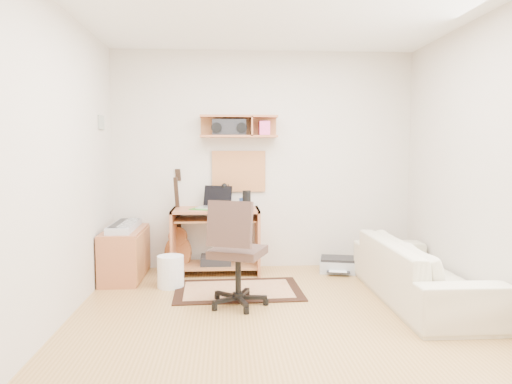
{
  "coord_description": "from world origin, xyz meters",
  "views": [
    {
      "loc": [
        -0.45,
        -3.82,
        1.43
      ],
      "look_at": [
        -0.15,
        1.05,
        1.0
      ],
      "focal_mm": 33.88,
      "sensor_mm": 36.0,
      "label": 1
    }
  ],
  "objects": [
    {
      "name": "floor",
      "position": [
        0.0,
        0.0,
        -0.01
      ],
      "size": [
        3.6,
        4.0,
        0.01
      ],
      "primitive_type": "cube",
      "color": "tan",
      "rests_on": "ground"
    },
    {
      "name": "back_wall",
      "position": [
        0.0,
        2.0,
        1.3
      ],
      "size": [
        3.6,
        0.01,
        2.6
      ],
      "primitive_type": "cube",
      "color": "beige",
      "rests_on": "ground"
    },
    {
      "name": "left_wall",
      "position": [
        -1.8,
        0.0,
        1.3
      ],
      "size": [
        0.01,
        4.0,
        2.6
      ],
      "primitive_type": "cube",
      "color": "beige",
      "rests_on": "ground"
    },
    {
      "name": "right_wall",
      "position": [
        1.8,
        0.0,
        1.3
      ],
      "size": [
        0.01,
        4.0,
        2.6
      ],
      "primitive_type": "cube",
      "color": "beige",
      "rests_on": "ground"
    },
    {
      "name": "wall_shelf",
      "position": [
        -0.3,
        1.88,
        1.7
      ],
      "size": [
        0.9,
        0.25,
        0.26
      ],
      "primitive_type": "cube",
      "color": "#AC623C",
      "rests_on": "back_wall"
    },
    {
      "name": "cork_board",
      "position": [
        -0.3,
        1.98,
        1.17
      ],
      "size": [
        0.64,
        0.03,
        0.49
      ],
      "primitive_type": "cube",
      "color": "#A27651",
      "rests_on": "back_wall"
    },
    {
      "name": "wall_photo",
      "position": [
        -1.79,
        1.5,
        1.72
      ],
      "size": [
        0.02,
        0.2,
        0.15
      ],
      "primitive_type": "cube",
      "color": "#4C8CBF",
      "rests_on": "left_wall"
    },
    {
      "name": "desk",
      "position": [
        -0.57,
        1.73,
        0.38
      ],
      "size": [
        1.0,
        0.55,
        0.75
      ],
      "primitive_type": null,
      "color": "#AC623C",
      "rests_on": "floor"
    },
    {
      "name": "laptop",
      "position": [
        -0.6,
        1.71,
        0.88
      ],
      "size": [
        0.46,
        0.46,
        0.26
      ],
      "primitive_type": null,
      "rotation": [
        0.0,
        0.0,
        -0.41
      ],
      "color": "silver",
      "rests_on": "desk"
    },
    {
      "name": "speaker",
      "position": [
        -0.22,
        1.68,
        0.86
      ],
      "size": [
        0.1,
        0.1,
        0.21
      ],
      "primitive_type": "cylinder",
      "color": "black",
      "rests_on": "desk"
    },
    {
      "name": "desk_lamp",
      "position": [
        -0.43,
        1.87,
        0.89
      ],
      "size": [
        0.09,
        0.09,
        0.28
      ],
      "primitive_type": null,
      "color": "black",
      "rests_on": "desk"
    },
    {
      "name": "pencil_cup",
      "position": [
        -0.26,
        1.83,
        0.81
      ],
      "size": [
        0.08,
        0.08,
        0.11
      ],
      "primitive_type": "cylinder",
      "color": "#2F4D8D",
      "rests_on": "desk"
    },
    {
      "name": "boombox",
      "position": [
        -0.41,
        1.87,
        1.68
      ],
      "size": [
        0.39,
        0.18,
        0.2
      ],
      "primitive_type": "cube",
      "color": "black",
      "rests_on": "wall_shelf"
    },
    {
      "name": "rug",
      "position": [
        -0.34,
        0.98,
        0.01
      ],
      "size": [
        1.3,
        0.9,
        0.02
      ],
      "primitive_type": "cube",
      "rotation": [
        0.0,
        0.0,
        0.04
      ],
      "color": "beige",
      "rests_on": "floor"
    },
    {
      "name": "task_chair",
      "position": [
        -0.35,
        0.52,
        0.5
      ],
      "size": [
        0.66,
        0.66,
        1.0
      ],
      "primitive_type": null,
      "rotation": [
        0.0,
        0.0,
        -0.37
      ],
      "color": "#3A2822",
      "rests_on": "floor"
    },
    {
      "name": "cabinet",
      "position": [
        -1.58,
        1.54,
        0.28
      ],
      "size": [
        0.4,
        0.9,
        0.55
      ],
      "primitive_type": "cube",
      "color": "#AC623C",
      "rests_on": "floor"
    },
    {
      "name": "music_keyboard",
      "position": [
        -1.58,
        1.54,
        0.58
      ],
      "size": [
        0.25,
        0.79,
        0.07
      ],
      "primitive_type": "cube",
      "color": "#B2B5BA",
      "rests_on": "cabinet"
    },
    {
      "name": "guitar",
      "position": [
        -1.03,
        1.86,
        0.6
      ],
      "size": [
        0.36,
        0.28,
        1.21
      ],
      "primitive_type": null,
      "rotation": [
        0.0,
        0.0,
        -0.25
      ],
      "color": "#B36737",
      "rests_on": "floor"
    },
    {
      "name": "waste_basket",
      "position": [
        -1.03,
        1.15,
        0.17
      ],
      "size": [
        0.34,
        0.34,
        0.33
      ],
      "primitive_type": "cylinder",
      "rotation": [
        0.0,
        0.0,
        -0.28
      ],
      "color": "white",
      "rests_on": "floor"
    },
    {
      "name": "printer",
      "position": [
        0.86,
        1.68,
        0.09
      ],
      "size": [
        0.49,
        0.42,
        0.16
      ],
      "primitive_type": "cube",
      "rotation": [
        0.0,
        0.0,
        -0.23
      ],
      "color": "#A5A8AA",
      "rests_on": "floor"
    },
    {
      "name": "sofa",
      "position": [
        1.38,
        0.56,
        0.38
      ],
      "size": [
        0.57,
        1.95,
        0.76
      ],
      "primitive_type": "imported",
      "rotation": [
        0.0,
        0.0,
        1.57
      ],
      "color": "beige",
      "rests_on": "floor"
    }
  ]
}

